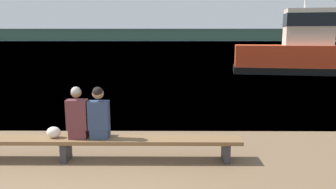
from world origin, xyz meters
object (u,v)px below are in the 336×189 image
bench_main (66,142)px  shopping_bag (54,132)px  person_right (99,115)px  person_left (78,116)px  tugboat_red (301,53)px

bench_main → shopping_bag: bearing=176.4°
person_right → shopping_bag: bearing=179.0°
bench_main → person_left: person_left is taller
person_left → shopping_bag: bearing=178.3°
person_left → tugboat_red: 18.86m
shopping_bag → person_right: bearing=-1.0°
person_right → bench_main: bearing=179.9°
tugboat_red → shopping_bag: bearing=154.5°
person_left → bench_main: bearing=179.9°
tugboat_red → bench_main: bearing=155.1°
shopping_bag → bench_main: bearing=-3.6°
bench_main → shopping_bag: size_ratio=25.57×
person_right → tugboat_red: size_ratio=0.12×
person_left → shopping_bag: size_ratio=3.81×
person_right → shopping_bag: 0.99m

